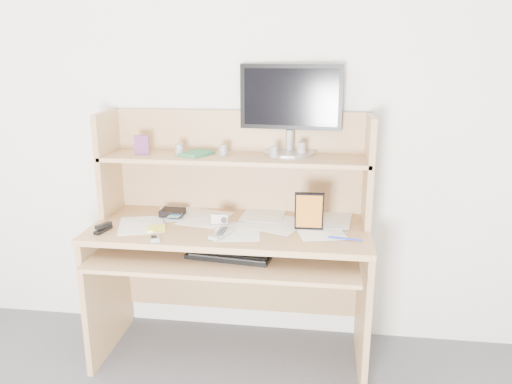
# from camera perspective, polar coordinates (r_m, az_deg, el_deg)

# --- Properties ---
(back_wall) EXTENTS (3.60, 0.04, 2.50)m
(back_wall) POSITION_cam_1_polar(r_m,az_deg,el_deg) (2.73, -1.90, 8.32)
(back_wall) COLOR white
(back_wall) RESTS_ON floor
(desk) EXTENTS (1.40, 0.70, 1.30)m
(desk) POSITION_cam_1_polar(r_m,az_deg,el_deg) (2.63, -2.65, -4.44)
(desk) COLOR tan
(desk) RESTS_ON floor
(paper_clutter) EXTENTS (1.32, 0.54, 0.01)m
(paper_clutter) POSITION_cam_1_polar(r_m,az_deg,el_deg) (2.54, -2.99, -3.81)
(paper_clutter) COLOR white
(paper_clutter) RESTS_ON desk
(keyboard) EXTENTS (0.42, 0.19, 0.03)m
(keyboard) POSITION_cam_1_polar(r_m,az_deg,el_deg) (2.40, -3.10, -7.20)
(keyboard) COLOR black
(keyboard) RESTS_ON desk
(tv_remote) EXTENTS (0.10, 0.17, 0.02)m
(tv_remote) POSITION_cam_1_polar(r_m,az_deg,el_deg) (2.39, -3.92, -4.72)
(tv_remote) COLOR #A1A29D
(tv_remote) RESTS_ON paper_clutter
(flip_phone) EXTENTS (0.07, 0.09, 0.02)m
(flip_phone) POSITION_cam_1_polar(r_m,az_deg,el_deg) (2.38, -11.51, -5.10)
(flip_phone) COLOR #B9B9BB
(flip_phone) RESTS_ON paper_clutter
(stapler) EXTENTS (0.05, 0.12, 0.04)m
(stapler) POSITION_cam_1_polar(r_m,az_deg,el_deg) (2.56, -17.09, -3.86)
(stapler) COLOR black
(stapler) RESTS_ON paper_clutter
(wallet) EXTENTS (0.12, 0.10, 0.03)m
(wallet) POSITION_cam_1_polar(r_m,az_deg,el_deg) (2.71, -9.52, -2.29)
(wallet) COLOR black
(wallet) RESTS_ON paper_clutter
(sticky_note_pad) EXTENTS (0.11, 0.11, 0.01)m
(sticky_note_pad) POSITION_cam_1_polar(r_m,az_deg,el_deg) (2.53, -11.32, -4.12)
(sticky_note_pad) COLOR gold
(sticky_note_pad) RESTS_ON desk
(digital_camera) EXTENTS (0.09, 0.04, 0.05)m
(digital_camera) POSITION_cam_1_polar(r_m,az_deg,el_deg) (2.55, -4.14, -3.05)
(digital_camera) COLOR silver
(digital_camera) RESTS_ON paper_clutter
(game_case) EXTENTS (0.14, 0.02, 0.20)m
(game_case) POSITION_cam_1_polar(r_m,az_deg,el_deg) (2.43, 6.09, -2.19)
(game_case) COLOR black
(game_case) RESTS_ON paper_clutter
(blue_pen) EXTENTS (0.16, 0.04, 0.01)m
(blue_pen) POSITION_cam_1_polar(r_m,az_deg,el_deg) (2.37, 10.16, -5.26)
(blue_pen) COLOR #162DAB
(blue_pen) RESTS_ON paper_clutter
(card_box) EXTENTS (0.08, 0.04, 0.10)m
(card_box) POSITION_cam_1_polar(r_m,az_deg,el_deg) (2.68, -12.93, 5.25)
(card_box) COLOR #A91624
(card_box) RESTS_ON desk
(shelf_book) EXTENTS (0.18, 0.20, 0.02)m
(shelf_book) POSITION_cam_1_polar(r_m,az_deg,el_deg) (2.63, -6.80, 4.40)
(shelf_book) COLOR #398E5B
(shelf_book) RESTS_ON desk
(chip_stack_a) EXTENTS (0.04, 0.04, 0.06)m
(chip_stack_a) POSITION_cam_1_polar(r_m,az_deg,el_deg) (2.63, -8.74, 4.81)
(chip_stack_a) COLOR black
(chip_stack_a) RESTS_ON desk
(chip_stack_b) EXTENTS (0.05, 0.05, 0.06)m
(chip_stack_b) POSITION_cam_1_polar(r_m,az_deg,el_deg) (2.52, 2.08, 4.55)
(chip_stack_b) COLOR white
(chip_stack_b) RESTS_ON desk
(chip_stack_c) EXTENTS (0.05, 0.05, 0.06)m
(chip_stack_c) POSITION_cam_1_polar(r_m,az_deg,el_deg) (2.60, -3.78, 4.78)
(chip_stack_c) COLOR black
(chip_stack_c) RESTS_ON desk
(chip_stack_d) EXTENTS (0.05, 0.05, 0.08)m
(chip_stack_d) POSITION_cam_1_polar(r_m,az_deg,el_deg) (2.56, 5.20, 4.85)
(chip_stack_d) COLOR white
(chip_stack_d) RESTS_ON desk
(monitor) EXTENTS (0.53, 0.27, 0.46)m
(monitor) POSITION_cam_1_polar(r_m,az_deg,el_deg) (2.63, 3.96, 9.70)
(monitor) COLOR #ABABB0
(monitor) RESTS_ON desk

